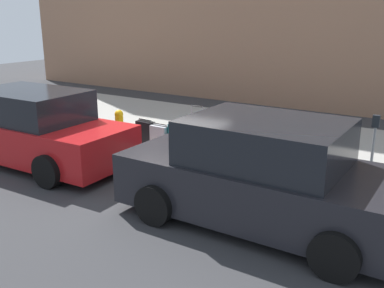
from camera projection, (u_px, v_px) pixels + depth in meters
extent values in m
plane|color=#333335|center=(157.00, 161.00, 9.73)|extent=(40.00, 40.00, 0.00)
cube|color=#9E9B93|center=(214.00, 133.00, 11.73)|extent=(18.00, 5.00, 0.14)
cube|color=#0F606B|center=(315.00, 159.00, 8.27)|extent=(0.38, 0.24, 0.75)
cube|color=black|center=(315.00, 159.00, 8.27)|extent=(0.37, 0.07, 0.76)
cylinder|color=gray|center=(326.00, 134.00, 8.03)|extent=(0.02, 0.02, 0.27)
cylinder|color=gray|center=(310.00, 132.00, 8.21)|extent=(0.02, 0.02, 0.27)
cylinder|color=black|center=(318.00, 126.00, 8.08)|extent=(0.30, 0.05, 0.02)
cylinder|color=black|center=(322.00, 179.00, 8.27)|extent=(0.05, 0.02, 0.04)
cylinder|color=black|center=(306.00, 175.00, 8.46)|extent=(0.05, 0.02, 0.04)
cube|color=#9EA0A8|center=(292.00, 159.00, 8.51)|extent=(0.41, 0.26, 0.61)
cube|color=black|center=(292.00, 159.00, 8.51)|extent=(0.41, 0.06, 0.62)
cylinder|color=gray|center=(302.00, 140.00, 8.31)|extent=(0.02, 0.02, 0.20)
cylinder|color=gray|center=(284.00, 137.00, 8.48)|extent=(0.02, 0.02, 0.20)
cylinder|color=black|center=(293.00, 134.00, 8.36)|extent=(0.35, 0.04, 0.02)
cylinder|color=black|center=(300.00, 174.00, 8.50)|extent=(0.04, 0.02, 0.04)
cylinder|color=black|center=(282.00, 171.00, 8.68)|extent=(0.04, 0.02, 0.04)
cube|color=black|center=(271.00, 154.00, 8.81)|extent=(0.40, 0.25, 0.60)
cube|color=black|center=(271.00, 154.00, 8.81)|extent=(0.40, 0.05, 0.61)
cylinder|color=gray|center=(279.00, 140.00, 8.64)|extent=(0.02, 0.02, 0.04)
cylinder|color=gray|center=(264.00, 137.00, 8.80)|extent=(0.02, 0.02, 0.04)
cylinder|color=black|center=(271.00, 138.00, 8.72)|extent=(0.33, 0.03, 0.02)
cylinder|color=black|center=(278.00, 169.00, 8.80)|extent=(0.04, 0.02, 0.04)
cylinder|color=black|center=(262.00, 166.00, 8.98)|extent=(0.04, 0.02, 0.04)
cube|color=#59601E|center=(250.00, 149.00, 9.02)|extent=(0.37, 0.22, 0.67)
cube|color=black|center=(250.00, 149.00, 9.02)|extent=(0.37, 0.05, 0.69)
cylinder|color=gray|center=(258.00, 128.00, 8.80)|extent=(0.02, 0.02, 0.26)
cylinder|color=gray|center=(244.00, 125.00, 8.97)|extent=(0.02, 0.02, 0.26)
cylinder|color=black|center=(251.00, 120.00, 8.84)|extent=(0.30, 0.04, 0.02)
cylinder|color=black|center=(256.00, 165.00, 9.02)|extent=(0.04, 0.02, 0.04)
cylinder|color=black|center=(243.00, 162.00, 9.19)|extent=(0.04, 0.02, 0.04)
cube|color=red|center=(232.00, 143.00, 9.30)|extent=(0.40, 0.27, 0.74)
cube|color=black|center=(232.00, 143.00, 9.30)|extent=(0.40, 0.05, 0.75)
cylinder|color=gray|center=(240.00, 120.00, 9.07)|extent=(0.02, 0.02, 0.30)
cylinder|color=gray|center=(226.00, 118.00, 9.24)|extent=(0.02, 0.02, 0.30)
cylinder|color=black|center=(233.00, 112.00, 9.12)|extent=(0.34, 0.03, 0.02)
cylinder|color=black|center=(239.00, 160.00, 9.32)|extent=(0.04, 0.02, 0.04)
cylinder|color=black|center=(225.00, 157.00, 9.49)|extent=(0.04, 0.02, 0.04)
cube|color=navy|center=(212.00, 145.00, 9.49)|extent=(0.38, 0.23, 0.56)
cube|color=black|center=(212.00, 145.00, 9.49)|extent=(0.38, 0.06, 0.57)
cylinder|color=gray|center=(218.00, 132.00, 9.32)|extent=(0.02, 0.02, 0.04)
cylinder|color=gray|center=(206.00, 130.00, 9.50)|extent=(0.02, 0.02, 0.04)
cylinder|color=black|center=(212.00, 130.00, 9.40)|extent=(0.31, 0.04, 0.02)
cylinder|color=black|center=(218.00, 158.00, 9.48)|extent=(0.05, 0.02, 0.04)
cylinder|color=black|center=(206.00, 155.00, 9.66)|extent=(0.05, 0.02, 0.04)
cube|color=maroon|center=(197.00, 136.00, 9.75)|extent=(0.35, 0.27, 0.77)
cube|color=black|center=(197.00, 136.00, 9.75)|extent=(0.35, 0.06, 0.79)
cylinder|color=gray|center=(203.00, 113.00, 9.53)|extent=(0.02, 0.02, 0.29)
cylinder|color=gray|center=(192.00, 112.00, 9.67)|extent=(0.02, 0.02, 0.29)
cylinder|color=black|center=(197.00, 106.00, 9.56)|extent=(0.28, 0.04, 0.02)
cylinder|color=black|center=(203.00, 153.00, 9.78)|extent=(0.04, 0.02, 0.04)
cylinder|color=black|center=(191.00, 151.00, 9.92)|extent=(0.04, 0.02, 0.04)
cube|color=#0F606B|center=(179.00, 137.00, 9.96)|extent=(0.44, 0.26, 0.61)
cube|color=black|center=(179.00, 137.00, 9.96)|extent=(0.44, 0.06, 0.62)
cylinder|color=gray|center=(185.00, 125.00, 9.77)|extent=(0.02, 0.02, 0.04)
cylinder|color=gray|center=(172.00, 122.00, 9.97)|extent=(0.02, 0.02, 0.04)
cylinder|color=black|center=(178.00, 123.00, 9.86)|extent=(0.37, 0.04, 0.02)
cylinder|color=black|center=(186.00, 151.00, 9.94)|extent=(0.04, 0.02, 0.04)
cylinder|color=black|center=(172.00, 148.00, 10.15)|extent=(0.04, 0.02, 0.04)
cube|color=#9EA0A8|center=(160.00, 137.00, 10.21)|extent=(0.44, 0.24, 0.51)
cube|color=black|center=(160.00, 137.00, 10.21)|extent=(0.44, 0.05, 0.52)
cylinder|color=gray|center=(166.00, 126.00, 10.03)|extent=(0.02, 0.02, 0.04)
cylinder|color=gray|center=(153.00, 124.00, 10.23)|extent=(0.02, 0.02, 0.04)
cylinder|color=black|center=(160.00, 124.00, 10.13)|extent=(0.37, 0.03, 0.02)
cylinder|color=black|center=(167.00, 148.00, 10.17)|extent=(0.04, 0.02, 0.04)
cylinder|color=black|center=(154.00, 145.00, 10.38)|extent=(0.04, 0.02, 0.04)
cube|color=black|center=(145.00, 132.00, 10.55)|extent=(0.46, 0.25, 0.53)
cube|color=black|center=(145.00, 132.00, 10.55)|extent=(0.45, 0.08, 0.54)
cylinder|color=gray|center=(151.00, 122.00, 10.36)|extent=(0.02, 0.02, 0.04)
cylinder|color=gray|center=(139.00, 119.00, 10.58)|extent=(0.02, 0.02, 0.04)
cylinder|color=black|center=(145.00, 120.00, 10.46)|extent=(0.38, 0.06, 0.02)
cylinder|color=black|center=(152.00, 143.00, 10.50)|extent=(0.05, 0.02, 0.04)
cylinder|color=black|center=(140.00, 141.00, 10.73)|extent=(0.05, 0.02, 0.04)
cylinder|color=#D89E0C|center=(120.00, 128.00, 10.88)|extent=(0.20, 0.20, 0.58)
sphere|color=#D89E0C|center=(119.00, 114.00, 10.78)|extent=(0.21, 0.21, 0.21)
cylinder|color=#D89E0C|center=(115.00, 126.00, 10.95)|extent=(0.09, 0.10, 0.09)
cylinder|color=#D89E0C|center=(124.00, 127.00, 10.79)|extent=(0.09, 0.10, 0.09)
cylinder|color=brown|center=(94.00, 118.00, 11.07)|extent=(0.13, 0.13, 0.92)
cylinder|color=slate|center=(372.00, 156.00, 7.99)|extent=(0.05, 0.05, 1.05)
cube|color=#1E2328|center=(376.00, 121.00, 7.81)|extent=(0.12, 0.09, 0.22)
cube|color=black|center=(263.00, 188.00, 6.75)|extent=(4.41, 1.88, 0.80)
cube|color=black|center=(266.00, 142.00, 6.54)|extent=(2.29, 1.73, 0.66)
cylinder|color=black|center=(155.00, 205.00, 6.77)|extent=(0.64, 0.22, 0.64)
cylinder|color=black|center=(216.00, 169.00, 8.29)|extent=(0.64, 0.22, 0.64)
cylinder|color=black|center=(335.00, 256.00, 5.35)|extent=(0.64, 0.22, 0.64)
cylinder|color=black|center=(369.00, 202.00, 6.88)|extent=(0.64, 0.22, 0.64)
cube|color=#AD1619|center=(33.00, 137.00, 9.55)|extent=(4.63, 1.83, 0.77)
cube|color=black|center=(29.00, 105.00, 9.35)|extent=(2.43, 1.64, 0.63)
cylinder|color=black|center=(23.00, 130.00, 11.04)|extent=(0.65, 0.24, 0.64)
cylinder|color=black|center=(48.00, 171.00, 8.20)|extent=(0.65, 0.24, 0.64)
cylinder|color=black|center=(111.00, 148.00, 9.62)|extent=(0.65, 0.24, 0.64)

